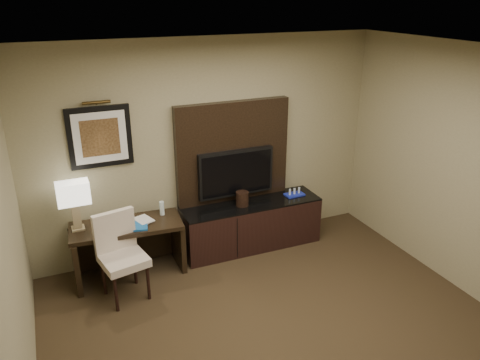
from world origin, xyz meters
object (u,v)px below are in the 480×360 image
water_bottle (162,208)px  ice_bucket (242,199)px  credenza (251,224)px  desk_phone (109,223)px  minibar_tray (294,192)px  tv (236,173)px  desk_chair (124,259)px  table_lamp (75,207)px  desk (129,250)px

water_bottle → ice_bucket: bearing=-2.8°
credenza → desk_phone: bearing=-177.9°
minibar_tray → desk_phone: bearing=-179.2°
credenza → ice_bucket: (-0.14, -0.02, 0.41)m
tv → credenza: bearing=-42.2°
desk_chair → desk_phone: bearing=87.1°
table_lamp → tv: bearing=2.7°
ice_bucket → credenza: bearing=9.3°
desk → water_bottle: (0.45, 0.08, 0.42)m
minibar_tray → water_bottle: bearing=178.9°
desk_chair → desk_phone: (-0.06, 0.43, 0.25)m
table_lamp → desk_phone: 0.40m
credenza → ice_bucket: ice_bucket is taller
desk_chair → table_lamp: table_lamp is taller
credenza → tv: tv is taller
desk → minibar_tray: bearing=5.9°
desk → minibar_tray: 2.27m
tv → table_lamp: tv is taller
water_bottle → desk_phone: bearing=-173.9°
tv → water_bottle: tv is taller
credenza → desk_phone: 1.85m
tv → table_lamp: 1.98m
desk_chair → desk_phone: desk_chair is taller
desk_chair → table_lamp: (-0.39, 0.52, 0.47)m
desk → ice_bucket: 1.53m
table_lamp → credenza: bearing=-1.3°
desk → table_lamp: bearing=174.2°
credenza → water_bottle: 1.25m
desk → desk_chair: desk_chair is taller
desk → tv: (1.46, 0.19, 0.68)m
credenza → desk_chair: bearing=-163.9°
table_lamp → desk_phone: bearing=-15.2°
credenza → minibar_tray: minibar_tray is taller
water_bottle → minibar_tray: 1.80m
credenza → minibar_tray: bearing=-0.0°
water_bottle → desk: bearing=-170.2°
credenza → tv: (-0.15, 0.14, 0.71)m
table_lamp → ice_bucket: 2.01m
tv → water_bottle: size_ratio=5.86×
tv → table_lamp: (-1.98, -0.09, -0.08)m
tv → desk_phone: size_ratio=4.67×
water_bottle → minibar_tray: bearing=-1.1°
ice_bucket → table_lamp: bearing=178.0°
desk_chair → ice_bucket: 1.68m
desk → water_bottle: bearing=14.7°
credenza → minibar_tray: size_ratio=7.15×
credenza → ice_bucket: 0.43m
desk_chair → water_bottle: size_ratio=5.62×
credenza → desk_chair: size_ratio=1.91×
desk_phone → ice_bucket: bearing=17.1°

